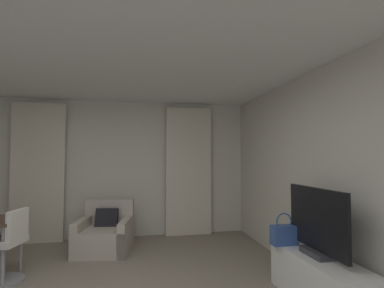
{
  "coord_description": "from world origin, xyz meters",
  "views": [
    {
      "loc": [
        0.35,
        -2.67,
        1.52
      ],
      "look_at": [
        1.12,
        1.25,
        1.7
      ],
      "focal_mm": 26.73,
      "sensor_mm": 36.0,
      "label": 1
    }
  ],
  "objects_px": {
    "armchair": "(105,235)",
    "tv_flatscreen": "(317,224)",
    "handbag_primary": "(284,234)",
    "desk_chair": "(6,250)",
    "tv_console": "(319,281)"
  },
  "relations": [
    {
      "from": "armchair",
      "to": "tv_flatscreen",
      "type": "height_order",
      "value": "tv_flatscreen"
    },
    {
      "from": "tv_flatscreen",
      "to": "handbag_primary",
      "type": "bearing_deg",
      "value": 109.67
    },
    {
      "from": "desk_chair",
      "to": "tv_console",
      "type": "height_order",
      "value": "desk_chair"
    },
    {
      "from": "armchair",
      "to": "tv_flatscreen",
      "type": "bearing_deg",
      "value": -43.13
    },
    {
      "from": "desk_chair",
      "to": "tv_flatscreen",
      "type": "distance_m",
      "value": 3.61
    },
    {
      "from": "tv_console",
      "to": "desk_chair",
      "type": "bearing_deg",
      "value": 160.47
    },
    {
      "from": "tv_flatscreen",
      "to": "handbag_primary",
      "type": "height_order",
      "value": "tv_flatscreen"
    },
    {
      "from": "armchair",
      "to": "tv_flatscreen",
      "type": "xyz_separation_m",
      "value": [
        2.33,
        -2.19,
        0.57
      ]
    },
    {
      "from": "tv_flatscreen",
      "to": "armchair",
      "type": "bearing_deg",
      "value": 136.87
    },
    {
      "from": "tv_console",
      "to": "tv_flatscreen",
      "type": "bearing_deg",
      "value": 90.0
    },
    {
      "from": "armchair",
      "to": "tv_console",
      "type": "bearing_deg",
      "value": -43.32
    },
    {
      "from": "desk_chair",
      "to": "handbag_primary",
      "type": "relative_size",
      "value": 2.39
    },
    {
      "from": "armchair",
      "to": "handbag_primary",
      "type": "relative_size",
      "value": 2.58
    },
    {
      "from": "armchair",
      "to": "tv_console",
      "type": "distance_m",
      "value": 3.21
    },
    {
      "from": "desk_chair",
      "to": "handbag_primary",
      "type": "height_order",
      "value": "desk_chair"
    }
  ]
}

